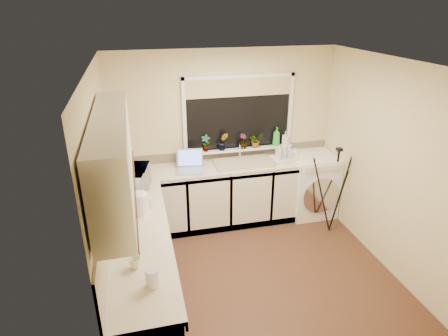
# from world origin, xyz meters

# --- Properties ---
(floor) EXTENTS (3.20, 3.20, 0.00)m
(floor) POSITION_xyz_m (0.00, 0.00, 0.00)
(floor) COLOR #573222
(floor) RESTS_ON ground
(ceiling) EXTENTS (3.20, 3.20, 0.00)m
(ceiling) POSITION_xyz_m (0.00, 0.00, 2.45)
(ceiling) COLOR white
(ceiling) RESTS_ON ground
(wall_back) EXTENTS (3.20, 0.00, 3.20)m
(wall_back) POSITION_xyz_m (0.00, 1.50, 1.23)
(wall_back) COLOR beige
(wall_back) RESTS_ON ground
(wall_front) EXTENTS (3.20, 0.00, 3.20)m
(wall_front) POSITION_xyz_m (0.00, -1.50, 1.23)
(wall_front) COLOR beige
(wall_front) RESTS_ON ground
(wall_left) EXTENTS (0.00, 3.00, 3.00)m
(wall_left) POSITION_xyz_m (-1.60, 0.00, 1.23)
(wall_left) COLOR beige
(wall_left) RESTS_ON ground
(wall_right) EXTENTS (0.00, 3.00, 3.00)m
(wall_right) POSITION_xyz_m (1.60, 0.00, 1.23)
(wall_right) COLOR beige
(wall_right) RESTS_ON ground
(base_cabinet_back) EXTENTS (2.55, 0.60, 0.86)m
(base_cabinet_back) POSITION_xyz_m (-0.33, 1.20, 0.43)
(base_cabinet_back) COLOR silver
(base_cabinet_back) RESTS_ON floor
(base_cabinet_left) EXTENTS (0.54, 2.40, 0.86)m
(base_cabinet_left) POSITION_xyz_m (-1.30, -0.30, 0.43)
(base_cabinet_left) COLOR silver
(base_cabinet_left) RESTS_ON floor
(worktop_back) EXTENTS (3.20, 0.60, 0.04)m
(worktop_back) POSITION_xyz_m (0.00, 1.20, 0.88)
(worktop_back) COLOR beige
(worktop_back) RESTS_ON base_cabinet_back
(worktop_left) EXTENTS (0.60, 2.40, 0.04)m
(worktop_left) POSITION_xyz_m (-1.30, -0.30, 0.88)
(worktop_left) COLOR beige
(worktop_left) RESTS_ON base_cabinet_left
(upper_cabinet) EXTENTS (0.28, 1.90, 0.70)m
(upper_cabinet) POSITION_xyz_m (-1.44, -0.45, 1.80)
(upper_cabinet) COLOR silver
(upper_cabinet) RESTS_ON wall_left
(splashback_left) EXTENTS (0.02, 2.40, 0.45)m
(splashback_left) POSITION_xyz_m (-1.59, -0.30, 1.12)
(splashback_left) COLOR beige
(splashback_left) RESTS_ON wall_left
(splashback_back) EXTENTS (3.20, 0.02, 0.14)m
(splashback_back) POSITION_xyz_m (0.00, 1.49, 0.97)
(splashback_back) COLOR beige
(splashback_back) RESTS_ON wall_back
(window_glass) EXTENTS (1.50, 0.02, 1.00)m
(window_glass) POSITION_xyz_m (0.20, 1.49, 1.55)
(window_glass) COLOR black
(window_glass) RESTS_ON wall_back
(window_blind) EXTENTS (1.50, 0.02, 0.25)m
(window_blind) POSITION_xyz_m (0.20, 1.46, 1.92)
(window_blind) COLOR tan
(window_blind) RESTS_ON wall_back
(windowsill) EXTENTS (1.60, 0.14, 0.03)m
(windowsill) POSITION_xyz_m (0.20, 1.43, 1.04)
(windowsill) COLOR white
(windowsill) RESTS_ON wall_back
(sink) EXTENTS (0.82, 0.46, 0.03)m
(sink) POSITION_xyz_m (0.20, 1.20, 0.91)
(sink) COLOR tan
(sink) RESTS_ON worktop_back
(faucet) EXTENTS (0.03, 0.03, 0.24)m
(faucet) POSITION_xyz_m (0.20, 1.38, 1.02)
(faucet) COLOR silver
(faucet) RESTS_ON worktop_back
(washing_machine) EXTENTS (0.66, 0.64, 0.93)m
(washing_machine) POSITION_xyz_m (1.26, 1.16, 0.47)
(washing_machine) COLOR white
(washing_machine) RESTS_ON floor
(laptop) EXTENTS (0.41, 0.40, 0.26)m
(laptop) POSITION_xyz_m (-0.57, 1.17, 0.97)
(laptop) COLOR #9899A0
(laptop) RESTS_ON worktop_back
(kettle) EXTENTS (0.18, 0.18, 0.23)m
(kettle) POSITION_xyz_m (-1.26, 0.12, 1.02)
(kettle) COLOR white
(kettle) RESTS_ON worktop_left
(dish_rack) EXTENTS (0.38, 0.30, 0.05)m
(dish_rack) POSITION_xyz_m (0.79, 1.16, 0.93)
(dish_rack) COLOR silver
(dish_rack) RESTS_ON worktop_back
(tripod) EXTENTS (0.83, 0.83, 1.25)m
(tripod) POSITION_xyz_m (1.32, 0.60, 0.63)
(tripod) COLOR black
(tripod) RESTS_ON floor
(glass_jug) EXTENTS (0.11, 0.11, 0.16)m
(glass_jug) POSITION_xyz_m (-1.22, -1.06, 0.98)
(glass_jug) COLOR silver
(glass_jug) RESTS_ON worktop_left
(steel_jar) EXTENTS (0.08, 0.08, 0.10)m
(steel_jar) POSITION_xyz_m (-1.39, -0.26, 0.95)
(steel_jar) COLOR white
(steel_jar) RESTS_ON worktop_left
(microwave) EXTENTS (0.46, 0.58, 0.29)m
(microwave) POSITION_xyz_m (-1.33, 0.69, 1.04)
(microwave) COLOR silver
(microwave) RESTS_ON worktop_left
(plant_a) EXTENTS (0.15, 0.13, 0.24)m
(plant_a) POSITION_xyz_m (-0.29, 1.41, 1.17)
(plant_a) COLOR #999999
(plant_a) RESTS_ON windowsill
(plant_b) EXTENTS (0.16, 0.14, 0.26)m
(plant_b) POSITION_xyz_m (-0.04, 1.41, 1.18)
(plant_b) COLOR #999999
(plant_b) RESTS_ON windowsill
(plant_c) EXTENTS (0.16, 0.16, 0.22)m
(plant_c) POSITION_xyz_m (0.25, 1.41, 1.16)
(plant_c) COLOR #999999
(plant_c) RESTS_ON windowsill
(plant_d) EXTENTS (0.24, 0.23, 0.21)m
(plant_d) POSITION_xyz_m (0.45, 1.41, 1.16)
(plant_d) COLOR #999999
(plant_d) RESTS_ON windowsill
(soap_bottle_green) EXTENTS (0.11, 0.11, 0.28)m
(soap_bottle_green) POSITION_xyz_m (0.77, 1.42, 1.19)
(soap_bottle_green) COLOR green
(soap_bottle_green) RESTS_ON windowsill
(soap_bottle_clear) EXTENTS (0.12, 0.12, 0.20)m
(soap_bottle_clear) POSITION_xyz_m (0.91, 1.42, 1.15)
(soap_bottle_clear) COLOR #999999
(soap_bottle_clear) RESTS_ON windowsill
(cup_back) EXTENTS (0.17, 0.17, 0.10)m
(cup_back) POSITION_xyz_m (1.02, 1.30, 0.95)
(cup_back) COLOR white
(cup_back) RESTS_ON worktop_back
(cup_left) EXTENTS (0.11, 0.11, 0.10)m
(cup_left) POSITION_xyz_m (-1.35, -0.80, 0.95)
(cup_left) COLOR beige
(cup_left) RESTS_ON worktop_left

